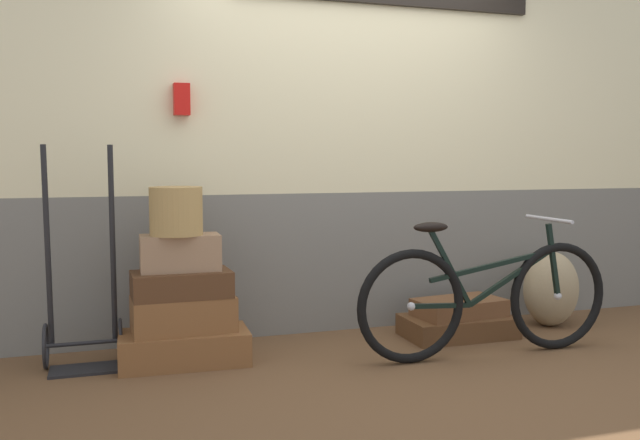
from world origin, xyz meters
The scene contains 12 objects.
ground centered at (0.00, 0.00, -0.03)m, with size 10.17×5.20×0.06m, color brown.
station_building centered at (0.01, 0.85, 1.37)m, with size 8.17×0.74×2.73m.
suitcase_0 centered at (-1.18, 0.29, 0.10)m, with size 0.75×0.37×0.19m, color brown.
suitcase_1 centered at (-1.18, 0.31, 0.30)m, with size 0.59×0.32×0.21m, color brown.
suitcase_2 centered at (-1.19, 0.30, 0.48)m, with size 0.57×0.31×0.15m, color #4C2D19.
suitcase_3 centered at (-1.19, 0.33, 0.66)m, with size 0.46×0.23×0.21m, color #937051.
suitcase_4 centered at (0.67, 0.34, 0.07)m, with size 0.74×0.42×0.14m, color brown.
suitcase_5 centered at (0.68, 0.35, 0.20)m, with size 0.60×0.34×0.12m, color brown.
wicker_basket centered at (-1.21, 0.32, 0.91)m, with size 0.31×0.31×0.28m, color #A8844C.
luggage_trolley centered at (-1.75, 0.42, 0.31)m, with size 0.44×0.35×1.30m.
burlap_sack centered at (1.46, 0.40, 0.27)m, with size 0.41×0.35×0.54m, color #9E8966.
bicycle centered at (0.61, -0.11, 0.36)m, with size 1.71×0.46×0.85m.
Camera 1 is at (-1.61, -3.66, 1.21)m, focal length 37.69 mm.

